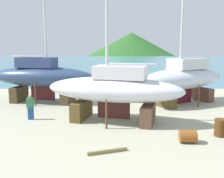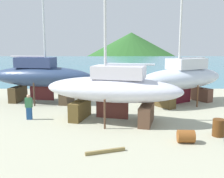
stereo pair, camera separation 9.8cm
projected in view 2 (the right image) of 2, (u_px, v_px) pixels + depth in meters
name	position (u px, v px, depth m)	size (l,w,h in m)	color
ground_plane	(54.00, 116.00, 18.09)	(44.67, 44.67, 0.00)	#A9A98F
sea_water	(97.00, 63.00, 69.62)	(142.63, 82.19, 0.01)	teal
headland_hill	(132.00, 52.00, 180.23)	(98.85, 98.85, 26.18)	#295C25
sailboat_mid_port	(41.00, 76.00, 21.97)	(9.14, 4.04, 15.37)	brown
sailboat_small_center	(183.00, 78.00, 21.57)	(9.04, 7.24, 15.60)	brown
sailboat_far_slipway	(113.00, 89.00, 16.44)	(9.27, 5.17, 13.89)	brown
worker	(30.00, 107.00, 17.02)	(0.45, 0.25, 1.67)	navy
barrel_tipped_center	(219.00, 128.00, 13.94)	(0.64, 0.64, 0.93)	#563012
barrel_rust_near	(187.00, 136.00, 13.05)	(0.64, 0.64, 0.83)	brown
timber_short_skew	(106.00, 151.00, 11.83)	(1.88, 0.13, 0.15)	olive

